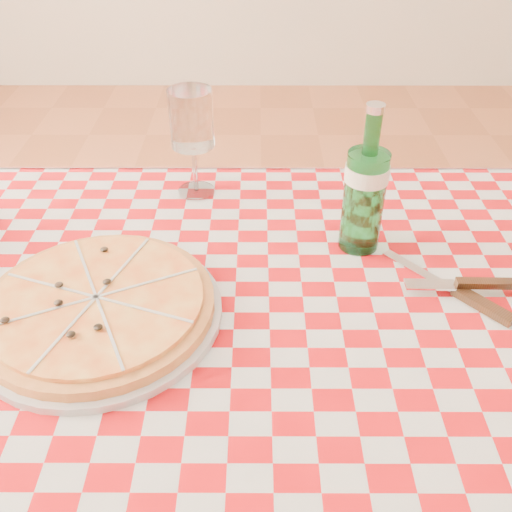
{
  "coord_description": "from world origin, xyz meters",
  "views": [
    {
      "loc": [
        -0.02,
        -0.63,
        1.33
      ],
      "look_at": [
        -0.02,
        0.06,
        0.82
      ],
      "focal_mm": 40.0,
      "sensor_mm": 36.0,
      "label": 1
    }
  ],
  "objects_px": {
    "dining_table": "(268,358)",
    "wine_glass": "(193,144)",
    "pizza_plate": "(98,304)",
    "water_bottle": "(366,180)"
  },
  "relations": [
    {
      "from": "dining_table",
      "to": "pizza_plate",
      "type": "xyz_separation_m",
      "value": [
        -0.25,
        -0.01,
        0.12
      ]
    },
    {
      "from": "dining_table",
      "to": "water_bottle",
      "type": "xyz_separation_m",
      "value": [
        0.16,
        0.17,
        0.23
      ]
    },
    {
      "from": "dining_table",
      "to": "pizza_plate",
      "type": "bearing_deg",
      "value": -177.93
    },
    {
      "from": "water_bottle",
      "to": "wine_glass",
      "type": "relative_size",
      "value": 1.22
    },
    {
      "from": "water_bottle",
      "to": "wine_glass",
      "type": "bearing_deg",
      "value": 148.69
    },
    {
      "from": "dining_table",
      "to": "pizza_plate",
      "type": "height_order",
      "value": "pizza_plate"
    },
    {
      "from": "water_bottle",
      "to": "wine_glass",
      "type": "distance_m",
      "value": 0.35
    },
    {
      "from": "pizza_plate",
      "to": "water_bottle",
      "type": "distance_m",
      "value": 0.46
    },
    {
      "from": "water_bottle",
      "to": "wine_glass",
      "type": "xyz_separation_m",
      "value": [
        -0.29,
        0.18,
        -0.02
      ]
    },
    {
      "from": "dining_table",
      "to": "wine_glass",
      "type": "distance_m",
      "value": 0.43
    }
  ]
}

